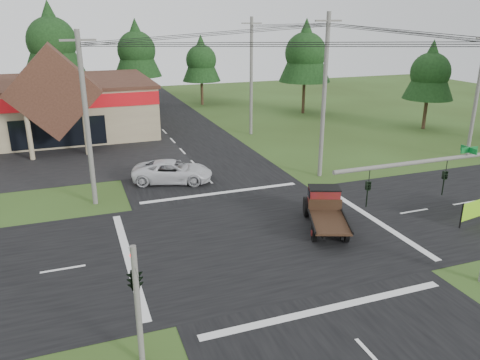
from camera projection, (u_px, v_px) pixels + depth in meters
name	position (u px, v px, depth m)	size (l,w,h in m)	color
ground	(261.00, 237.00, 25.00)	(120.00, 120.00, 0.00)	#2C3F16
road_ns	(261.00, 237.00, 25.00)	(12.00, 120.00, 0.02)	black
road_ew	(261.00, 237.00, 25.00)	(120.00, 12.00, 0.02)	black
parking_apron	(8.00, 164.00, 37.31)	(28.00, 14.00, 0.02)	black
traffic_signal_mast	(468.00, 193.00, 18.79)	(8.12, 0.24, 7.00)	#595651
traffic_signal_corner	(134.00, 268.00, 14.92)	(0.53, 2.48, 4.40)	#595651
utility_pole_nw	(87.00, 119.00, 27.73)	(2.00, 0.30, 10.50)	#595651
utility_pole_ne	(324.00, 96.00, 32.76)	(2.00, 0.30, 11.50)	#595651
utility_pole_far	(477.00, 95.00, 37.52)	(2.00, 0.30, 10.20)	#595651
utility_pole_n	(251.00, 76.00, 45.23)	(2.00, 0.30, 11.20)	#595651
tree_row_c	(51.00, 39.00, 55.26)	(7.28, 7.28, 13.13)	#332316
tree_row_d	(136.00, 48.00, 59.83)	(6.16, 6.16, 11.11)	#332316
tree_row_e	(201.00, 59.00, 61.10)	(5.04, 5.04, 9.09)	#332316
tree_side_ne	(306.00, 51.00, 55.03)	(6.16, 6.16, 11.11)	#332316
tree_side_e_near	(431.00, 70.00, 47.43)	(5.04, 5.04, 9.09)	#332316
antique_flatbed_truck	(326.00, 211.00, 25.56)	(1.95, 5.12, 2.14)	#5B1A0D
white_pickup	(173.00, 171.00, 33.14)	(2.57, 5.58, 1.55)	silver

